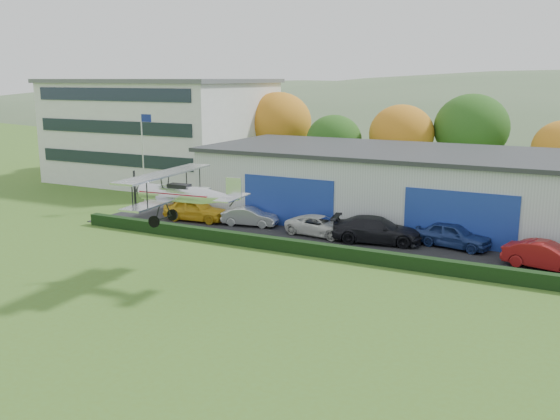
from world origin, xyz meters
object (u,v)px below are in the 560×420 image
at_px(office_block, 163,130).
at_px(car_1, 250,217).
at_px(car_5, 547,256).
at_px(car_4, 453,235).
at_px(biplane, 181,192).
at_px(car_0, 196,210).
at_px(car_3, 377,230).
at_px(hangar, 477,191).
at_px(car_2, 320,226).
at_px(flagpole, 144,151).

bearing_deg(office_block, car_1, -37.41).
xyz_separation_m(office_block, car_5, (38.29, -15.53, -4.40)).
relative_size(car_4, biplane, 0.64).
bearing_deg(car_0, car_1, -89.89).
bearing_deg(biplane, car_3, 56.16).
distance_m(car_0, car_4, 18.67).
distance_m(car_0, car_1, 4.41).
xyz_separation_m(hangar, car_0, (-18.90, -7.57, -1.77)).
relative_size(hangar, office_block, 1.97).
xyz_separation_m(car_1, car_4, (14.25, 0.82, 0.13)).
bearing_deg(car_2, car_3, -84.40).
bearing_deg(car_3, biplane, 140.34).
bearing_deg(car_1, car_5, -104.60).
height_order(office_block, flagpole, office_block).
relative_size(car_2, car_5, 1.02).
xyz_separation_m(car_1, car_3, (9.59, -0.25, 0.18)).
height_order(office_block, car_4, office_block).
height_order(car_1, car_3, car_3).
bearing_deg(biplane, car_1, 99.32).
relative_size(flagpole, biplane, 1.10).
xyz_separation_m(flagpole, car_1, (10.37, -1.14, -4.07)).
distance_m(office_block, car_5, 41.55).
bearing_deg(car_1, biplane, -177.25).
bearing_deg(car_3, car_2, 80.12).
height_order(car_0, biplane, biplane).
height_order(hangar, car_4, hangar).
distance_m(car_1, car_5, 19.85).
bearing_deg(car_0, car_3, -94.97).
xyz_separation_m(car_1, biplane, (2.84, -12.01, 4.03)).
distance_m(car_3, car_5, 10.27).
height_order(car_1, car_2, car_1).
distance_m(car_2, car_5, 14.22).
bearing_deg(car_5, office_block, 81.10).
bearing_deg(car_0, hangar, -73.98).
height_order(office_block, biplane, office_block).
bearing_deg(hangar, car_2, -140.37).
xyz_separation_m(flagpole, car_4, (24.62, -0.32, -3.94)).
distance_m(car_0, car_5, 24.20).
relative_size(car_1, biplane, 0.55).
bearing_deg(car_5, car_3, 96.77).
height_order(office_block, car_3, office_block).
height_order(car_4, car_5, car_4).
bearing_deg(hangar, car_0, -158.17).
distance_m(car_2, biplane, 12.75).
bearing_deg(office_block, car_3, -27.13).
distance_m(office_block, car_4, 35.60).
bearing_deg(biplane, hangar, 54.61).
bearing_deg(biplane, car_5, 28.05).
xyz_separation_m(hangar, office_block, (-33.00, 7.02, 2.56)).
height_order(flagpole, car_0, flagpole).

